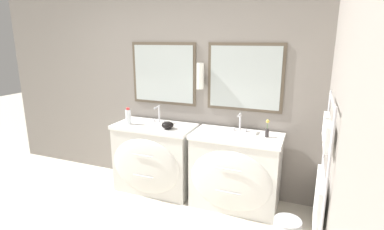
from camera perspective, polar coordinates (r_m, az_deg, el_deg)
wall_back at (r=3.80m, az=-3.84°, el=5.77°), size 5.26×0.17×2.60m
wall_right at (r=2.38m, az=26.30°, el=-1.21°), size 0.13×3.88×2.60m
vanity_left at (r=3.77m, az=-7.24°, el=-8.07°), size 0.98×0.56×0.85m
vanity_right at (r=3.43m, az=8.17°, el=-10.48°), size 0.98×0.56×0.85m
faucet_left at (r=3.74m, az=-6.37°, el=0.13°), size 0.17×0.13×0.21m
faucet_right at (r=3.39m, az=9.09°, el=-1.44°), size 0.17×0.13×0.21m
toiletry_bottle at (r=3.73m, az=-12.04°, el=-0.27°), size 0.07×0.07×0.20m
amenity_bowl at (r=3.48m, az=-4.67°, el=-1.94°), size 0.14×0.14×0.09m
flower_vase at (r=3.27m, az=14.12°, el=-2.78°), size 0.04×0.04×0.19m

